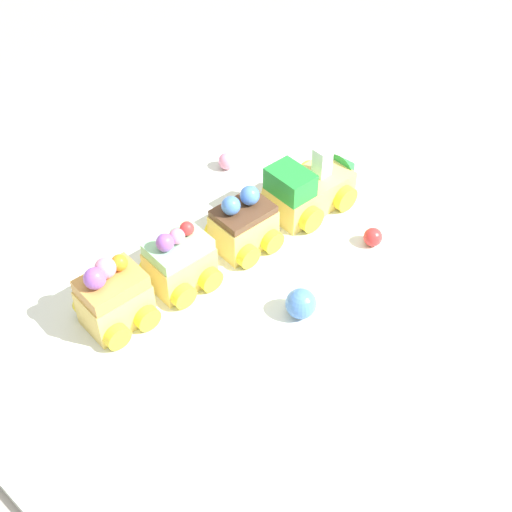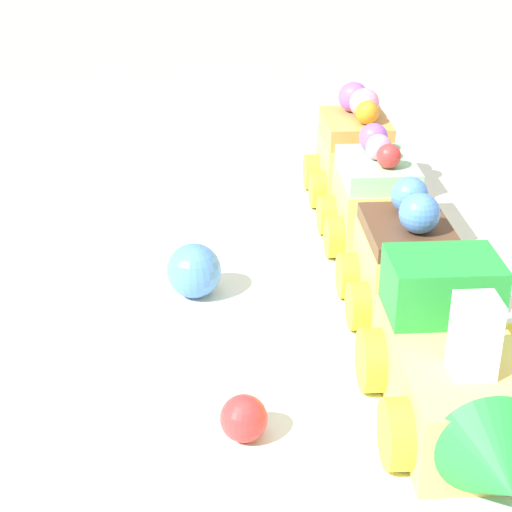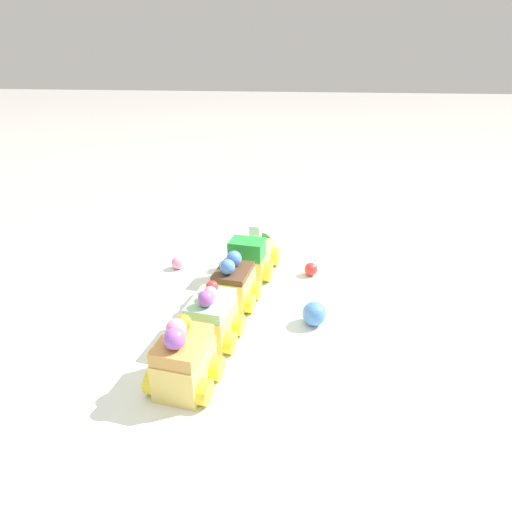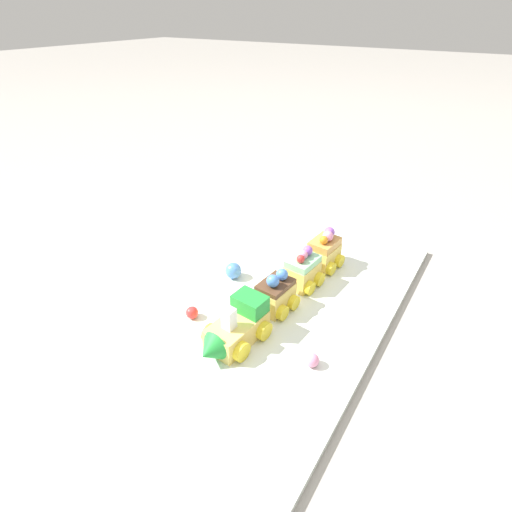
{
  "view_description": "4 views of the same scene",
  "coord_description": "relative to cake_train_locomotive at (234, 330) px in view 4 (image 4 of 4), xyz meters",
  "views": [
    {
      "loc": [
        -0.39,
        -0.35,
        0.55
      ],
      "look_at": [
        -0.04,
        -0.02,
        0.08
      ],
      "focal_mm": 50.0,
      "sensor_mm": 36.0,
      "label": 1
    },
    {
      "loc": [
        0.41,
        -0.09,
        0.25
      ],
      "look_at": [
        -0.02,
        -0.03,
        0.03
      ],
      "focal_mm": 60.0,
      "sensor_mm": 36.0,
      "label": 2
    },
    {
      "loc": [
        -0.45,
        -0.06,
        0.31
      ],
      "look_at": [
        0.03,
        0.02,
        0.08
      ],
      "focal_mm": 28.0,
      "sensor_mm": 36.0,
      "label": 3
    },
    {
      "loc": [
        0.48,
        0.31,
        0.46
      ],
      "look_at": [
        -0.02,
        -0.01,
        0.08
      ],
      "focal_mm": 28.0,
      "sensor_mm": 36.0,
      "label": 4
    }
  ],
  "objects": [
    {
      "name": "cake_car_mint",
      "position": [
        -0.19,
        0.02,
        0.0
      ],
      "size": [
        0.07,
        0.07,
        0.07
      ],
      "rotation": [
        0.0,
        0.0,
        -0.09
      ],
      "color": "#EACC66",
      "rests_on": "display_board"
    },
    {
      "name": "display_board",
      "position": [
        -0.12,
        -0.04,
        -0.03
      ],
      "size": [
        0.66,
        0.46,
        0.01
      ],
      "primitive_type": "cube",
      "color": "silver",
      "rests_on": "ground_plane"
    },
    {
      "name": "cake_train_locomotive",
      "position": [
        0.0,
        0.0,
        0.0
      ],
      "size": [
        0.13,
        0.08,
        0.07
      ],
      "rotation": [
        0.0,
        0.0,
        -0.09
      ],
      "color": "#EACC66",
      "rests_on": "display_board"
    },
    {
      "name": "ground_plane",
      "position": [
        -0.12,
        -0.04,
        -0.04
      ],
      "size": [
        10.0,
        10.0,
        0.0
      ],
      "primitive_type": "plane",
      "color": "gray"
    },
    {
      "name": "gumball_blue",
      "position": [
        -0.14,
        -0.1,
        -0.01
      ],
      "size": [
        0.03,
        0.03,
        0.03
      ],
      "primitive_type": "sphere",
      "color": "#4C84E0",
      "rests_on": "display_board"
    },
    {
      "name": "gumball_pink",
      "position": [
        -0.02,
        0.12,
        -0.01
      ],
      "size": [
        0.02,
        0.02,
        0.02
      ],
      "primitive_type": "sphere",
      "color": "pink",
      "rests_on": "display_board"
    },
    {
      "name": "cake_car_chocolate",
      "position": [
        -0.11,
        0.01,
        0.0
      ],
      "size": [
        0.07,
        0.07,
        0.07
      ],
      "rotation": [
        0.0,
        0.0,
        -0.09
      ],
      "color": "#EACC66",
      "rests_on": "display_board"
    },
    {
      "name": "cake_car_caramel",
      "position": [
        -0.27,
        0.02,
        0.01
      ],
      "size": [
        0.07,
        0.07,
        0.08
      ],
      "rotation": [
        0.0,
        0.0,
        -0.09
      ],
      "color": "#EACC66",
      "rests_on": "display_board"
    },
    {
      "name": "gumball_red",
      "position": [
        -0.01,
        -0.09,
        -0.01
      ],
      "size": [
        0.02,
        0.02,
        0.02
      ],
      "primitive_type": "sphere",
      "color": "red",
      "rests_on": "display_board"
    }
  ]
}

